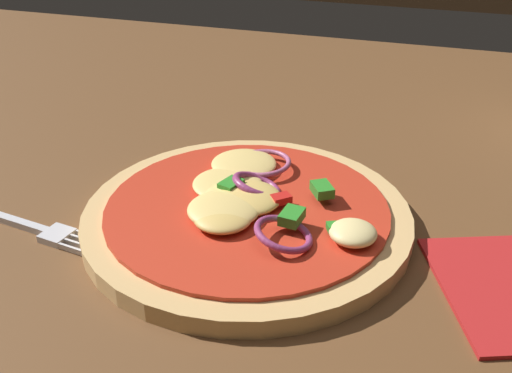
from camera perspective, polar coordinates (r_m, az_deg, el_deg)
name	(u,v)px	position (r m, az deg, el deg)	size (l,w,h in m)	color
dining_table	(191,265)	(0.41, -6.25, -7.45)	(1.47, 1.05, 0.03)	brown
pizza	(247,212)	(0.41, -0.86, -2.48)	(0.22, 0.22, 0.03)	tan
fork	(11,221)	(0.45, -22.36, -3.04)	(0.20, 0.04, 0.01)	silver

